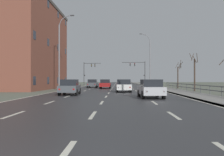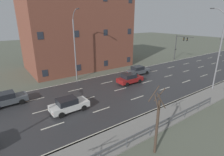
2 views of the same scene
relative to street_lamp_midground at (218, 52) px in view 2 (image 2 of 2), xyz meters
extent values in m
cube|color=#5B6051|center=(-7.47, 2.86, -5.48)|extent=(160.00, 160.00, 0.12)
cube|color=#303033|center=(-7.47, 14.86, -5.41)|extent=(14.00, 120.00, 0.02)
cube|color=beige|center=(-10.97, -21.54, -5.40)|extent=(0.16, 2.20, 0.01)
cube|color=beige|center=(-10.97, -16.14, -5.40)|extent=(0.16, 2.20, 0.01)
cube|color=beige|center=(-10.97, -10.74, -5.40)|extent=(0.16, 2.20, 0.01)
cube|color=beige|center=(-10.97, -5.34, -5.40)|extent=(0.16, 2.20, 0.01)
cube|color=beige|center=(-10.97, 0.06, -5.40)|extent=(0.16, 2.20, 0.01)
cube|color=beige|center=(-10.97, 5.46, -5.40)|extent=(0.16, 2.20, 0.01)
cube|color=beige|center=(-10.97, 10.86, -5.40)|extent=(0.16, 2.20, 0.01)
cube|color=beige|center=(-10.97, 16.26, -5.40)|extent=(0.16, 2.20, 0.01)
cube|color=beige|center=(-10.97, 21.66, -5.40)|extent=(0.16, 2.20, 0.01)
cube|color=beige|center=(-10.97, 27.06, -5.40)|extent=(0.16, 2.20, 0.01)
cube|color=beige|center=(-7.47, -21.54, -5.40)|extent=(0.16, 2.20, 0.01)
cube|color=beige|center=(-7.47, -16.14, -5.40)|extent=(0.16, 2.20, 0.01)
cube|color=beige|center=(-7.47, -10.74, -5.40)|extent=(0.16, 2.20, 0.01)
cube|color=beige|center=(-7.47, -5.34, -5.40)|extent=(0.16, 2.20, 0.01)
cube|color=beige|center=(-7.47, 0.06, -5.40)|extent=(0.16, 2.20, 0.01)
cube|color=beige|center=(-7.47, 5.46, -5.40)|extent=(0.16, 2.20, 0.01)
cube|color=beige|center=(-7.47, 10.86, -5.40)|extent=(0.16, 2.20, 0.01)
cube|color=beige|center=(-7.47, 16.26, -5.40)|extent=(0.16, 2.20, 0.01)
cube|color=beige|center=(-3.97, -21.54, -5.40)|extent=(0.16, 2.20, 0.01)
cube|color=beige|center=(-3.97, -16.14, -5.40)|extent=(0.16, 2.20, 0.01)
cube|color=beige|center=(-3.97, -10.74, -5.40)|extent=(0.16, 2.20, 0.01)
cube|color=beige|center=(-3.97, -5.34, -5.40)|extent=(0.16, 2.20, 0.01)
cube|color=beige|center=(-3.97, 0.06, -5.40)|extent=(0.16, 2.20, 0.01)
cube|color=beige|center=(-3.97, 5.46, -5.40)|extent=(0.16, 2.20, 0.01)
cube|color=beige|center=(-3.97, 10.86, -5.40)|extent=(0.16, 2.20, 0.01)
cube|color=beige|center=(-14.32, 14.86, -5.40)|extent=(0.16, 120.00, 0.01)
cylinder|color=#515459|center=(2.38, -17.85, -4.92)|extent=(0.07, 0.07, 1.00)
cylinder|color=#515459|center=(2.38, -15.32, -4.92)|extent=(0.07, 0.07, 1.00)
cylinder|color=#515459|center=(2.38, -12.79, -4.92)|extent=(0.07, 0.07, 1.00)
cylinder|color=#515459|center=(2.38, -10.27, -4.92)|extent=(0.07, 0.07, 1.00)
cylinder|color=#515459|center=(2.38, -7.74, -4.92)|extent=(0.07, 0.07, 1.00)
cylinder|color=#515459|center=(2.38, -5.21, -4.92)|extent=(0.07, 0.07, 1.00)
cylinder|color=slate|center=(0.13, 0.00, -0.64)|extent=(0.20, 0.20, 9.55)
cylinder|color=slate|center=(-0.58, 0.00, 5.15)|extent=(0.76, 0.11, 0.58)
cylinder|color=slate|center=(-1.35, 0.00, 5.47)|extent=(0.86, 0.11, 0.26)
cube|color=#333335|center=(-1.77, 0.00, 5.50)|extent=(0.56, 0.24, 0.12)
cylinder|color=slate|center=(-15.07, -14.03, -0.63)|extent=(0.20, 0.20, 9.57)
cylinder|color=slate|center=(-14.89, -14.03, 4.54)|extent=(0.46, 0.11, 0.83)
cylinder|color=slate|center=(-14.35, -14.03, 5.18)|extent=(0.77, 0.11, 0.58)
cylinder|color=slate|center=(-13.58, -14.03, 5.50)|extent=(0.87, 0.11, 0.26)
cube|color=#333335|center=(-13.15, -14.03, 5.53)|extent=(0.56, 0.24, 0.12)
cylinder|color=#38383A|center=(-15.37, 12.53, -2.41)|extent=(0.18, 0.18, 6.01)
cylinder|color=#38383A|center=(-13.18, 12.53, 0.34)|extent=(4.38, 0.12, 0.12)
cube|color=black|center=(-13.40, 12.53, -0.21)|extent=(0.20, 0.28, 0.80)
sphere|color=#2D2D2D|center=(-13.40, 12.38, 0.05)|extent=(0.14, 0.14, 0.14)
sphere|color=#F2AD19|center=(-13.40, 12.38, -0.21)|extent=(0.14, 0.14, 0.14)
sphere|color=#2D2D2D|center=(-13.40, 12.38, -0.47)|extent=(0.14, 0.14, 0.14)
cube|color=black|center=(-12.52, 12.53, -0.21)|extent=(0.20, 0.28, 0.80)
sphere|color=#2D2D2D|center=(-12.52, 12.38, 0.05)|extent=(0.14, 0.14, 0.14)
sphere|color=#F2AD19|center=(-12.52, 12.38, -0.21)|extent=(0.14, 0.14, 0.14)
sphere|color=#2D2D2D|center=(-12.52, 12.38, -0.47)|extent=(0.14, 0.14, 0.14)
cube|color=black|center=(-15.15, 12.48, -2.82)|extent=(0.18, 0.12, 0.32)
cube|color=#474C51|center=(-11.28, -3.64, -4.77)|extent=(1.85, 4.14, 0.64)
cube|color=black|center=(-11.29, -3.89, -4.15)|extent=(1.60, 2.03, 0.60)
cube|color=slate|center=(-11.27, -2.94, -4.17)|extent=(1.41, 0.11, 0.51)
cylinder|color=black|center=(-10.45, -2.39, -5.09)|extent=(0.23, 0.66, 0.66)
cylinder|color=black|center=(-12.07, -2.36, -5.09)|extent=(0.23, 0.66, 0.66)
cylinder|color=black|center=(-10.50, -4.93, -5.09)|extent=(0.23, 0.66, 0.66)
cylinder|color=black|center=(-12.12, -4.90, -5.09)|extent=(0.23, 0.66, 0.66)
cube|color=red|center=(-11.99, -5.66, -4.77)|extent=(0.16, 0.04, 0.14)
cube|color=red|center=(-10.67, -5.69, -4.77)|extent=(0.16, 0.04, 0.14)
cube|color=silver|center=(-5.75, -19.11, -4.77)|extent=(1.88, 4.15, 0.64)
cube|color=black|center=(-5.74, -19.36, -4.15)|extent=(1.62, 2.04, 0.60)
cube|color=slate|center=(-5.77, -18.41, -4.17)|extent=(1.41, 0.12, 0.51)
cylinder|color=black|center=(-4.97, -17.82, -5.09)|extent=(0.24, 0.67, 0.66)
cylinder|color=black|center=(-6.59, -17.86, -5.09)|extent=(0.24, 0.67, 0.66)
cylinder|color=black|center=(-4.90, -20.36, -5.09)|extent=(0.24, 0.67, 0.66)
cylinder|color=black|center=(-6.52, -20.41, -5.09)|extent=(0.24, 0.67, 0.66)
cube|color=red|center=(-6.35, -21.16, -4.77)|extent=(0.16, 0.04, 0.14)
cube|color=red|center=(-5.03, -21.12, -4.77)|extent=(0.16, 0.04, 0.14)
cube|color=maroon|center=(-8.62, -7.99, -4.77)|extent=(1.80, 4.12, 0.64)
cube|color=black|center=(-8.62, -8.24, -4.15)|extent=(1.58, 2.02, 0.60)
cube|color=slate|center=(-8.61, -7.29, -4.17)|extent=(1.40, 0.09, 0.51)
cylinder|color=black|center=(-7.80, -6.73, -5.09)|extent=(0.23, 0.66, 0.66)
cylinder|color=black|center=(-9.42, -6.71, -5.09)|extent=(0.23, 0.66, 0.66)
cylinder|color=black|center=(-7.82, -9.27, -5.09)|extent=(0.23, 0.66, 0.66)
cylinder|color=black|center=(-9.44, -9.25, -5.09)|extent=(0.23, 0.66, 0.66)
cube|color=red|center=(-9.30, -10.01, -4.77)|extent=(0.16, 0.04, 0.14)
cube|color=red|center=(-7.98, -10.03, -4.77)|extent=(0.16, 0.04, 0.14)
cube|color=#474C51|center=(-11.29, -24.39, -4.77)|extent=(1.96, 4.18, 0.64)
cube|color=black|center=(-11.28, -24.64, -4.15)|extent=(1.66, 2.07, 0.60)
cube|color=slate|center=(-11.32, -23.69, -4.17)|extent=(1.41, 0.15, 0.51)
cylinder|color=black|center=(-10.54, -23.08, -5.09)|extent=(0.25, 0.67, 0.66)
cylinder|color=black|center=(-12.16, -23.16, -5.09)|extent=(0.25, 0.67, 0.66)
cube|color=brown|center=(-23.09, -9.77, 1.42)|extent=(11.95, 19.81, 13.68)
cube|color=#282D38|center=(-17.09, -18.48, -4.02)|extent=(0.04, 0.90, 1.10)
cube|color=#282D38|center=(-17.09, -12.68, -4.02)|extent=(0.04, 0.90, 1.10)
cube|color=#282D38|center=(-17.09, -6.87, -4.02)|extent=(0.04, 0.90, 1.10)
cube|color=#282D38|center=(-17.09, -1.07, -4.02)|extent=(0.04, 0.90, 1.10)
cube|color=#282D38|center=(-17.09, -18.48, 1.82)|extent=(0.04, 0.90, 1.10)
cube|color=#282D38|center=(-17.09, -12.68, 1.82)|extent=(0.04, 0.90, 1.10)
cube|color=#282D38|center=(-17.09, -6.87, 1.82)|extent=(0.04, 0.90, 1.10)
cube|color=#282D38|center=(-17.09, -1.07, 1.82)|extent=(0.04, 0.90, 1.10)
cube|color=#282D38|center=(-17.09, -1.07, 7.66)|extent=(0.04, 0.90, 1.10)
cylinder|color=#423328|center=(3.87, -16.34, -3.27)|extent=(0.20, 0.20, 4.30)
cylinder|color=#423328|center=(4.16, -16.51, -0.98)|extent=(0.40, 0.65, 1.20)
cylinder|color=#423328|center=(3.66, -16.11, -0.83)|extent=(0.53, 0.50, 1.06)
cylinder|color=#423328|center=(3.83, -16.57, -1.18)|extent=(0.53, 0.16, 0.94)
cylinder|color=#423328|center=(3.36, -16.36, -0.78)|extent=(0.09, 1.06, 1.00)
camera|label=1|loc=(-6.35, -47.89, -3.84)|focal=37.36mm
camera|label=2|loc=(10.74, -25.15, 4.08)|focal=27.98mm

